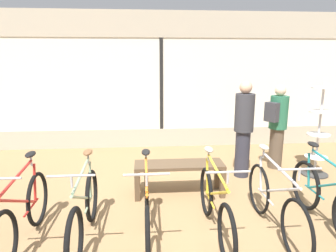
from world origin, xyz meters
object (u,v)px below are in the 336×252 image
(bicycle_right, at_px, (274,203))
(bicycle_far_left, at_px, (22,215))
(accessory_rack, at_px, (318,138))
(customer_by_window, at_px, (277,124))
(bicycle_left, at_px, (84,212))
(bicycle_far_right, at_px, (326,198))
(bicycle_center_left, at_px, (147,210))
(customer_near_rack, at_px, (244,127))
(display_bench, at_px, (179,169))
(bicycle_center_right, at_px, (215,206))

(bicycle_right, bearing_deg, bicycle_far_left, -179.23)
(accessory_rack, distance_m, customer_by_window, 0.75)
(bicycle_left, bearing_deg, accessory_rack, 24.75)
(bicycle_far_right, relative_size, customer_by_window, 1.04)
(bicycle_center_left, distance_m, customer_near_rack, 2.62)
(bicycle_center_left, xyz_separation_m, bicycle_far_right, (2.27, 0.10, 0.01))
(bicycle_right, bearing_deg, customer_near_rack, 83.84)
(bicycle_center_left, distance_m, bicycle_right, 1.56)
(bicycle_far_left, relative_size, display_bench, 1.21)
(display_bench, bearing_deg, bicycle_right, -48.33)
(display_bench, relative_size, customer_by_window, 0.85)
(customer_near_rack, bearing_deg, display_bench, -151.59)
(bicycle_center_left, height_order, customer_by_window, customer_by_window)
(bicycle_far_right, xyz_separation_m, display_bench, (-1.75, 1.09, 0.03))
(accessory_rack, height_order, customer_by_window, accessory_rack)
(bicycle_center_left, height_order, customer_near_rack, customer_near_rack)
(bicycle_right, relative_size, bicycle_far_right, 1.03)
(bicycle_center_right, bearing_deg, display_bench, 104.61)
(bicycle_far_right, distance_m, accessory_rack, 1.94)
(bicycle_left, distance_m, bicycle_far_right, 3.00)
(bicycle_left, relative_size, bicycle_far_right, 1.00)
(bicycle_far_left, height_order, bicycle_left, bicycle_far_left)
(bicycle_center_left, relative_size, bicycle_far_right, 0.98)
(customer_near_rack, bearing_deg, customer_by_window, 24.86)
(accessory_rack, relative_size, customer_near_rack, 0.99)
(bicycle_center_right, relative_size, display_bench, 1.22)
(bicycle_left, bearing_deg, bicycle_far_right, 1.63)
(bicycle_center_left, relative_size, customer_by_window, 1.01)
(bicycle_left, xyz_separation_m, customer_by_window, (3.28, 2.21, 0.51))
(bicycle_far_left, relative_size, customer_near_rack, 0.97)
(accessory_rack, xyz_separation_m, display_bench, (-2.63, -0.61, -0.29))
(bicycle_right, xyz_separation_m, display_bench, (-1.04, 1.17, 0.03))
(customer_near_rack, distance_m, customer_by_window, 0.87)
(bicycle_left, relative_size, bicycle_right, 0.97)
(bicycle_far_left, xyz_separation_m, display_bench, (1.93, 1.21, 0.04))
(bicycle_center_left, height_order, bicycle_right, bicycle_right)
(bicycle_far_left, xyz_separation_m, bicycle_center_right, (2.24, 0.06, -0.01))
(accessory_rack, bearing_deg, bicycle_center_left, -150.26)
(bicycle_far_left, bearing_deg, bicycle_left, 3.03)
(bicycle_far_left, relative_size, bicycle_left, 1.00)
(bicycle_left, bearing_deg, bicycle_right, 0.10)
(bicycle_far_left, relative_size, bicycle_center_right, 0.99)
(bicycle_center_left, bearing_deg, customer_by_window, 41.02)
(bicycle_left, distance_m, display_bench, 1.72)
(bicycle_center_right, height_order, bicycle_right, bicycle_right)
(bicycle_center_left, distance_m, customer_by_window, 3.42)
(bicycle_far_left, height_order, display_bench, bicycle_far_left)
(bicycle_far_right, bearing_deg, bicycle_center_right, -177.40)
(bicycle_far_right, bearing_deg, customer_by_window, 82.53)
(customer_by_window, bearing_deg, display_bench, -152.95)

